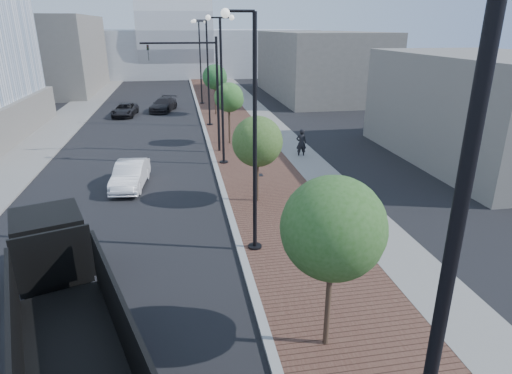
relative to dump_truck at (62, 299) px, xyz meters
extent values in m
cube|color=#4C2D23|center=(9.29, 34.21, -1.22)|extent=(7.00, 140.00, 0.12)
cube|color=slate|center=(11.99, 34.21, -1.22)|extent=(2.40, 140.00, 0.13)
cube|color=gray|center=(5.79, 34.21, -1.21)|extent=(0.30, 140.00, 0.14)
cube|color=slate|center=(-7.21, 34.21, -1.22)|extent=(4.00, 140.00, 0.12)
cube|color=black|center=(-1.07, 3.15, 0.22)|extent=(2.82, 2.88, 2.29)
cube|color=black|center=(-1.55, 4.57, -0.53)|extent=(2.14, 1.10, 1.15)
cube|color=black|center=(-0.59, 1.73, -0.36)|extent=(2.31, 1.38, 0.44)
cube|color=black|center=(0.14, -3.84, 0.88)|extent=(2.71, 7.71, 1.76)
cube|color=black|center=(2.23, -3.13, 0.88)|extent=(2.71, 7.71, 1.76)
cube|color=black|center=(-0.28, 0.82, 0.88)|extent=(2.12, 0.81, 1.76)
cylinder|color=black|center=(-1.75, 2.28, -0.80)|extent=(0.56, 1.00, 0.97)
cylinder|color=silver|center=(-1.75, 2.28, -0.80)|extent=(0.45, 0.60, 0.53)
cylinder|color=black|center=(0.00, 2.88, -0.80)|extent=(0.56, 1.00, 0.97)
cylinder|color=silver|center=(0.00, 2.88, -0.80)|extent=(0.45, 0.60, 0.53)
cylinder|color=black|center=(-2.27, 3.80, -0.80)|extent=(0.56, 1.00, 0.97)
cylinder|color=silver|center=(-2.27, 3.80, -0.80)|extent=(0.45, 0.60, 0.53)
cylinder|color=black|center=(-0.51, 4.39, -0.80)|extent=(0.56, 1.00, 0.97)
cylinder|color=silver|center=(-0.51, 4.39, -0.80)|extent=(0.45, 0.60, 0.53)
cylinder|color=black|center=(-0.72, -0.75, -0.80)|extent=(0.56, 1.00, 0.97)
cylinder|color=silver|center=(-0.72, -0.75, -0.80)|extent=(0.45, 0.60, 0.53)
cylinder|color=black|center=(1.03, -0.15, -0.80)|extent=(0.56, 1.00, 0.97)
cylinder|color=silver|center=(1.03, -0.15, -0.80)|extent=(0.45, 0.60, 0.53)
cylinder|color=black|center=(-1.11, 0.39, -0.80)|extent=(0.56, 1.00, 0.97)
cylinder|color=silver|center=(-1.11, 0.39, -0.80)|extent=(0.45, 0.60, 0.53)
cylinder|color=black|center=(0.64, 0.98, -0.80)|extent=(0.56, 1.00, 0.97)
cylinder|color=silver|center=(0.64, 0.98, -0.80)|extent=(0.45, 0.60, 0.53)
imported|color=silver|center=(0.71, 12.77, -0.55)|extent=(2.01, 4.59, 1.47)
imported|color=black|center=(-1.79, 34.42, -0.65)|extent=(2.55, 4.72, 1.26)
imported|color=black|center=(2.04, 36.51, -0.58)|extent=(3.32, 5.21, 1.41)
imported|color=black|center=(11.89, 16.91, -0.27)|extent=(0.74, 0.49, 2.02)
cylinder|color=black|center=(6.39, 4.21, -1.18)|extent=(0.56, 0.56, 0.20)
cylinder|color=black|center=(6.39, 4.21, 3.34)|extent=(0.16, 0.16, 9.00)
cylinder|color=black|center=(5.89, 4.21, 7.84)|extent=(1.00, 0.10, 0.10)
sphere|color=silver|center=(5.39, 4.21, 7.77)|extent=(0.32, 0.32, 0.32)
cylinder|color=black|center=(6.39, 16.21, -1.18)|extent=(0.56, 0.56, 0.20)
cylinder|color=black|center=(6.39, 16.21, 3.34)|extent=(0.16, 0.16, 9.00)
cylinder|color=black|center=(6.39, 16.21, 7.84)|extent=(1.40, 0.10, 0.10)
sphere|color=silver|center=(5.69, 16.21, 7.84)|extent=(0.32, 0.32, 0.32)
sphere|color=silver|center=(7.09, 16.21, 7.84)|extent=(0.32, 0.32, 0.32)
cylinder|color=black|center=(6.39, 28.21, -1.18)|extent=(0.56, 0.56, 0.20)
cylinder|color=black|center=(6.39, 28.21, 3.34)|extent=(0.16, 0.16, 9.00)
cylinder|color=black|center=(5.89, 28.21, 7.84)|extent=(1.00, 0.10, 0.10)
sphere|color=silver|center=(5.39, 28.21, 7.77)|extent=(0.32, 0.32, 0.32)
cylinder|color=black|center=(6.39, 40.21, -1.18)|extent=(0.56, 0.56, 0.20)
cylinder|color=black|center=(6.39, 40.21, 3.34)|extent=(0.16, 0.16, 9.00)
cylinder|color=black|center=(6.39, 40.21, 7.84)|extent=(1.40, 0.10, 0.10)
sphere|color=silver|center=(5.69, 40.21, 7.84)|extent=(0.32, 0.32, 0.32)
sphere|color=silver|center=(7.09, 40.21, 7.84)|extent=(0.32, 0.32, 0.32)
cylinder|color=black|center=(6.39, 19.21, 2.72)|extent=(0.18, 0.18, 8.00)
cylinder|color=black|center=(3.89, 19.21, 6.32)|extent=(5.00, 0.12, 0.12)
imported|color=black|center=(1.89, 19.21, 5.72)|extent=(0.16, 0.20, 1.00)
cylinder|color=#382619|center=(7.39, -1.79, 0.47)|extent=(0.16, 0.16, 3.50)
sphere|color=#28511B|center=(7.39, -1.79, 2.47)|extent=(2.77, 2.77, 2.77)
sphere|color=#28511B|center=(7.79, -1.49, 2.22)|extent=(1.94, 1.94, 1.94)
sphere|color=#28511B|center=(7.09, -2.09, 2.82)|extent=(1.66, 1.66, 1.66)
cylinder|color=#382619|center=(7.39, 9.21, 0.25)|extent=(0.16, 0.16, 3.06)
sphere|color=#33531C|center=(7.39, 9.21, 1.99)|extent=(2.54, 2.54, 2.54)
sphere|color=#33531C|center=(7.79, 9.51, 1.77)|extent=(1.78, 1.78, 1.78)
sphere|color=#33531C|center=(7.09, 8.91, 2.30)|extent=(1.52, 1.52, 1.52)
cylinder|color=#382619|center=(7.39, 21.21, 0.42)|extent=(0.16, 0.16, 3.40)
sphere|color=#2D6322|center=(7.39, 21.21, 2.36)|extent=(2.20, 2.20, 2.20)
sphere|color=#2D6322|center=(7.79, 21.51, 2.12)|extent=(1.54, 1.54, 1.54)
sphere|color=#2D6322|center=(7.09, 20.91, 2.70)|extent=(1.32, 1.32, 1.32)
cylinder|color=#382619|center=(7.39, 33.21, 0.52)|extent=(0.16, 0.16, 3.60)
sphere|color=#1D5521|center=(7.39, 33.21, 2.58)|extent=(2.47, 2.47, 2.47)
sphere|color=#1D5521|center=(7.79, 33.51, 2.32)|extent=(1.73, 1.73, 1.73)
sphere|color=#1D5521|center=(7.09, 32.91, 2.94)|extent=(1.48, 1.48, 1.48)
cube|color=#B0B4BB|center=(3.79, 79.21, 2.72)|extent=(50.00, 28.00, 8.00)
cube|color=slate|center=(-14.21, 54.21, 3.72)|extent=(14.00, 20.00, 10.00)
cube|color=#615D58|center=(21.79, 44.21, 2.72)|extent=(12.00, 22.00, 8.00)
cube|color=slate|center=(23.79, 14.21, 2.22)|extent=(10.00, 16.00, 7.00)
cube|color=black|center=(8.19, 2.21, -1.15)|extent=(0.50, 0.50, 0.02)
cube|color=black|center=(8.19, 13.21, -1.15)|extent=(0.50, 0.50, 0.02)
camera|label=1|loc=(3.66, -11.39, 7.36)|focal=30.44mm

